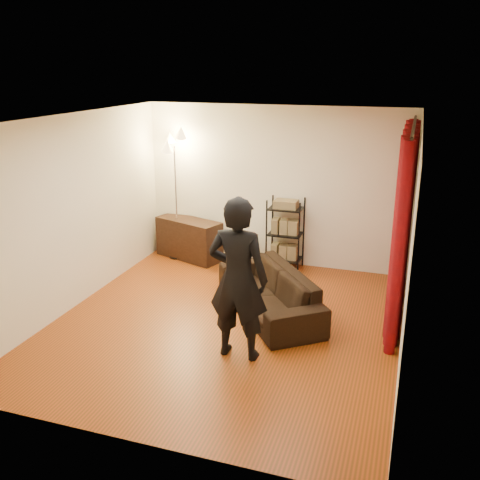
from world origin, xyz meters
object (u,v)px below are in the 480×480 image
(media_cabinet, at_px, (189,239))
(sofa, at_px, (269,291))
(person, at_px, (238,279))
(storage_boxes, at_px, (245,250))
(floor_lamp, at_px, (176,197))
(wire_shelf, at_px, (285,234))

(media_cabinet, bearing_deg, sofa, -21.47)
(sofa, height_order, person, person)
(storage_boxes, relative_size, floor_lamp, 0.25)
(storage_boxes, distance_m, floor_lamp, 1.54)
(sofa, relative_size, media_cabinet, 1.72)
(wire_shelf, distance_m, floor_lamp, 2.02)
(sofa, xyz_separation_m, media_cabinet, (-1.94, 1.69, 0.05))
(wire_shelf, xyz_separation_m, floor_lamp, (-1.96, -0.07, 0.51))
(media_cabinet, height_order, wire_shelf, wire_shelf)
(sofa, height_order, storage_boxes, sofa)
(person, relative_size, wire_shelf, 1.61)
(sofa, height_order, media_cabinet, media_cabinet)
(sofa, relative_size, person, 1.08)
(media_cabinet, relative_size, wire_shelf, 1.01)
(sofa, bearing_deg, wire_shelf, 149.07)
(person, relative_size, floor_lamp, 0.87)
(storage_boxes, height_order, floor_lamp, floor_lamp)
(media_cabinet, distance_m, floor_lamp, 0.79)
(person, relative_size, media_cabinet, 1.60)
(sofa, relative_size, storage_boxes, 3.70)
(floor_lamp, bearing_deg, media_cabinet, 5.69)
(person, xyz_separation_m, storage_boxes, (-0.82, 2.85, -0.69))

